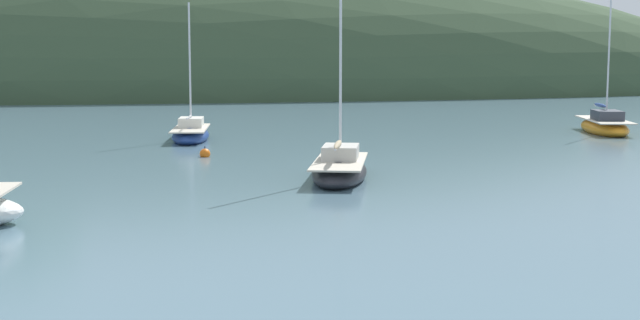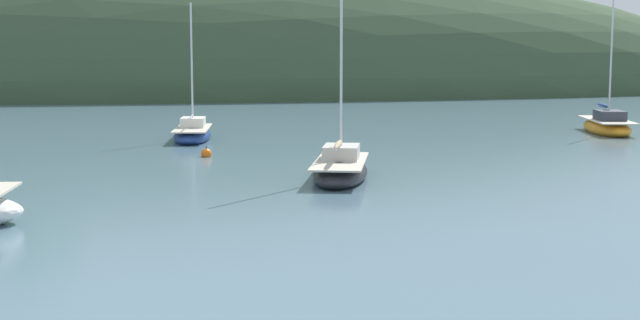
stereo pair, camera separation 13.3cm
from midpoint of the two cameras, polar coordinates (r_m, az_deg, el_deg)
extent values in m
ellipsoid|color=#232328|center=(30.87, 1.41, -0.80)|extent=(2.90, 5.67, 0.87)
cube|color=beige|center=(30.81, 1.41, -0.09)|extent=(2.67, 5.22, 0.06)
cube|color=beige|center=(31.21, 1.47, 0.47)|extent=(1.52, 1.94, 0.50)
cylinder|color=silver|center=(30.83, 1.47, 6.33)|extent=(0.09, 0.09, 6.88)
cylinder|color=silver|center=(29.88, 1.29, 0.88)|extent=(0.53, 2.24, 0.07)
ellipsoid|color=tan|center=(29.88, 1.29, 0.98)|extent=(0.64, 2.18, 0.20)
ellipsoid|color=orange|center=(49.47, 17.71, 1.94)|extent=(2.82, 6.05, 0.93)
cube|color=beige|center=(49.43, 17.73, 2.42)|extent=(2.59, 5.56, 0.06)
cube|color=#333842|center=(48.96, 17.88, 2.68)|extent=(1.55, 2.03, 0.53)
cylinder|color=silver|center=(49.00, 17.96, 6.05)|extent=(0.09, 0.09, 6.28)
cylinder|color=silver|center=(50.28, 17.48, 3.25)|extent=(0.43, 2.43, 0.07)
ellipsoid|color=#2D4784|center=(50.28, 17.49, 3.31)|extent=(0.54, 2.35, 0.20)
ellipsoid|color=navy|center=(43.83, -7.96, 1.52)|extent=(1.98, 5.15, 0.81)
cube|color=beige|center=(43.80, -7.97, 2.00)|extent=(1.82, 4.74, 0.06)
cube|color=silver|center=(44.18, -7.93, 2.36)|extent=(1.20, 1.68, 0.48)
cylinder|color=silver|center=(43.88, -8.01, 5.92)|extent=(0.09, 0.09, 5.97)
cylinder|color=silver|center=(42.94, -8.07, 2.70)|extent=(0.18, 2.13, 0.07)
sphere|color=orange|center=(37.43, -7.08, 0.39)|extent=(0.44, 0.44, 0.44)
cylinder|color=black|center=(37.40, -7.09, 0.80)|extent=(0.04, 0.04, 0.10)
camera|label=1|loc=(0.07, -89.86, 0.02)|focal=50.73mm
camera|label=2|loc=(0.07, 90.14, -0.02)|focal=50.73mm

